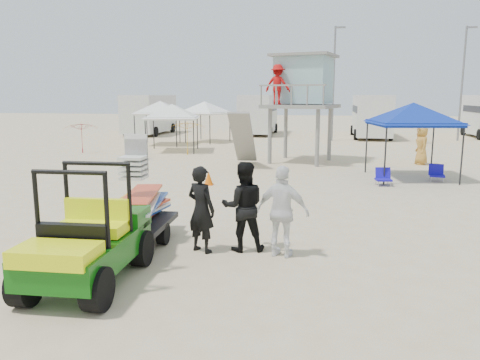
% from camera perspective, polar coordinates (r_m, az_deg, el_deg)
% --- Properties ---
extents(ground, '(140.00, 140.00, 0.00)m').
position_cam_1_polar(ground, '(8.61, -6.94, -12.01)').
color(ground, beige).
rests_on(ground, ground).
extents(utility_cart, '(1.48, 2.76, 2.06)m').
position_cam_1_polar(utility_cart, '(8.50, -18.40, -5.95)').
color(utility_cart, '#0D530C').
rests_on(utility_cart, ground).
extents(surf_trailer, '(1.34, 2.37, 2.14)m').
position_cam_1_polar(surf_trailer, '(10.55, -12.32, -3.00)').
color(surf_trailer, black).
rests_on(surf_trailer, ground).
extents(man_left, '(0.79, 0.68, 1.83)m').
position_cam_1_polar(man_left, '(9.79, -4.76, -3.58)').
color(man_left, black).
rests_on(man_left, ground).
extents(man_mid, '(1.07, 0.92, 1.90)m').
position_cam_1_polar(man_mid, '(9.84, 0.41, -3.25)').
color(man_mid, black).
rests_on(man_mid, ground).
extents(man_right, '(1.18, 0.70, 1.88)m').
position_cam_1_polar(man_right, '(9.50, 5.22, -3.87)').
color(man_right, white).
rests_on(man_right, ground).
extents(lifeguard_tower, '(3.85, 3.85, 5.07)m').
position_cam_1_polar(lifeguard_tower, '(23.24, 7.31, 11.52)').
color(lifeguard_tower, gray).
rests_on(lifeguard_tower, ground).
extents(canopy_blue, '(3.37, 3.37, 3.38)m').
position_cam_1_polar(canopy_blue, '(19.53, 20.39, 8.42)').
color(canopy_blue, black).
rests_on(canopy_blue, ground).
extents(canopy_white_a, '(3.32, 3.32, 3.16)m').
position_cam_1_polar(canopy_white_a, '(27.67, -8.29, 8.87)').
color(canopy_white_a, black).
rests_on(canopy_white_a, ground).
extents(canopy_white_b, '(3.09, 3.09, 3.28)m').
position_cam_1_polar(canopy_white_b, '(31.48, -9.71, 9.22)').
color(canopy_white_b, black).
rests_on(canopy_white_b, ground).
extents(canopy_white_c, '(3.46, 3.46, 3.23)m').
position_cam_1_polar(canopy_white_c, '(33.10, -4.32, 9.28)').
color(canopy_white_c, black).
rests_on(canopy_white_c, ground).
extents(umbrella_a, '(2.19, 2.23, 1.74)m').
position_cam_1_polar(umbrella_a, '(28.06, -18.77, 4.89)').
color(umbrella_a, '#AB1223').
rests_on(umbrella_a, ground).
extents(umbrella_b, '(2.51, 2.54, 1.87)m').
position_cam_1_polar(umbrella_b, '(25.92, -6.43, 5.10)').
color(umbrella_b, orange).
rests_on(umbrella_b, ground).
extents(cone_near, '(0.34, 0.34, 0.50)m').
position_cam_1_polar(cone_near, '(14.86, -4.69, -1.40)').
color(cone_near, orange).
rests_on(cone_near, ground).
extents(cone_far, '(0.34, 0.34, 0.50)m').
position_cam_1_polar(cone_far, '(17.22, -3.85, 0.22)').
color(cone_far, '#F36407').
rests_on(cone_far, ground).
extents(beach_chair_a, '(0.72, 0.81, 0.64)m').
position_cam_1_polar(beach_chair_a, '(24.59, -11.88, 3.21)').
color(beach_chair_a, '#120E9B').
rests_on(beach_chair_a, ground).
extents(beach_chair_b, '(0.60, 0.65, 0.64)m').
position_cam_1_polar(beach_chair_b, '(17.92, 17.06, 0.39)').
color(beach_chair_b, '#1810B6').
rests_on(beach_chair_b, ground).
extents(beach_chair_c, '(0.61, 0.65, 0.64)m').
position_cam_1_polar(beach_chair_c, '(19.50, 22.85, 0.81)').
color(beach_chair_c, '#160E9F').
rests_on(beach_chair_c, ground).
extents(rv_far_left, '(2.64, 6.80, 3.25)m').
position_cam_1_polar(rv_far_left, '(40.28, -10.96, 8.05)').
color(rv_far_left, silver).
rests_on(rv_far_left, ground).
extents(rv_mid_left, '(2.65, 6.50, 3.25)m').
position_cam_1_polar(rv_mid_left, '(39.50, 2.26, 8.19)').
color(rv_mid_left, silver).
rests_on(rv_mid_left, ground).
extents(rv_mid_right, '(2.64, 7.00, 3.25)m').
position_cam_1_polar(rv_mid_right, '(37.80, 15.71, 7.72)').
color(rv_mid_right, silver).
rests_on(rv_mid_right, ground).
extents(light_pole_left, '(0.14, 0.14, 8.00)m').
position_cam_1_polar(light_pole_left, '(34.62, 11.33, 11.35)').
color(light_pole_left, slate).
rests_on(light_pole_left, ground).
extents(light_pole_right, '(0.14, 0.14, 8.00)m').
position_cam_1_polar(light_pole_right, '(37.37, 25.45, 10.47)').
color(light_pole_right, slate).
rests_on(light_pole_right, ground).
extents(distant_beachgoers, '(2.73, 11.24, 1.83)m').
position_cam_1_polar(distant_beachgoers, '(27.52, 21.29, 4.72)').
color(distant_beachgoers, '#C08936').
rests_on(distant_beachgoers, ground).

